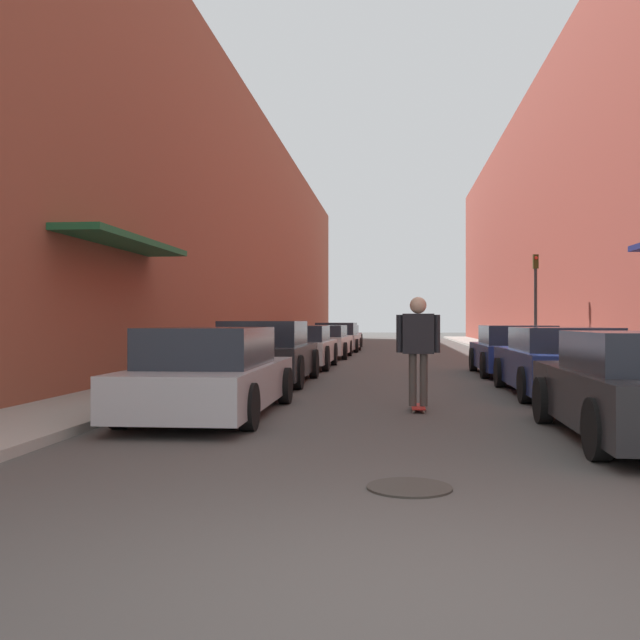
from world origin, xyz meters
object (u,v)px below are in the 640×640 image
at_px(parked_car_left_2, 298,347).
at_px(parked_car_left_4, 337,338).
at_px(skateboarder, 418,341).
at_px(parked_car_left_5, 342,336).
at_px(parked_car_right_1, 560,362).
at_px(manhole_cover, 409,487).
at_px(traffic_light, 536,295).
at_px(parked_car_right_2, 515,351).
at_px(parked_car_left_3, 323,342).
at_px(parked_car_left_0, 212,374).
at_px(parked_car_left_1, 266,353).

bearing_deg(parked_car_left_2, parked_car_left_4, 89.09).
distance_m(parked_car_left_4, skateboarder, 21.48).
height_order(parked_car_left_5, parked_car_right_1, parked_car_right_1).
bearing_deg(manhole_cover, traffic_light, 75.99).
height_order(parked_car_right_2, traffic_light, traffic_light).
distance_m(parked_car_left_3, manhole_cover, 20.92).
height_order(parked_car_left_0, parked_car_left_3, parked_car_left_0).
relative_size(parked_car_left_5, manhole_cover, 5.67).
bearing_deg(parked_car_right_1, parked_car_left_3, 113.63).
height_order(parked_car_left_0, parked_car_left_1, parked_car_left_1).
bearing_deg(manhole_cover, parked_car_left_3, 97.66).
bearing_deg(skateboarder, traffic_light, 71.54).
height_order(parked_car_left_3, parked_car_right_2, parked_car_right_2).
xyz_separation_m(parked_car_right_2, skateboarder, (-2.70, -7.55, 0.46)).
relative_size(parked_car_left_4, skateboarder, 2.28).
xyz_separation_m(parked_car_left_3, manhole_cover, (2.79, -20.73, -0.59)).
relative_size(parked_car_left_0, parked_car_left_4, 1.20).
relative_size(parked_car_left_0, parked_car_left_2, 1.10).
xyz_separation_m(parked_car_left_1, parked_car_left_3, (0.16, 11.09, -0.07)).
distance_m(parked_car_left_0, parked_car_right_2, 10.15).
bearing_deg(parked_car_right_2, skateboarder, -109.64).
relative_size(manhole_cover, traffic_light, 0.21).
bearing_deg(parked_car_left_2, parked_car_right_2, -19.83).
bearing_deg(skateboarder, parked_car_left_3, 100.96).
distance_m(parked_car_left_1, parked_car_left_5, 21.37).
xyz_separation_m(parked_car_left_2, skateboarder, (3.17, -9.67, 0.46)).
xyz_separation_m(parked_car_left_4, parked_car_right_1, (5.66, -18.69, -0.01)).
xyz_separation_m(parked_car_left_5, skateboarder, (3.10, -25.91, 0.49)).
height_order(parked_car_left_1, parked_car_left_2, parked_car_left_1).
bearing_deg(parked_car_right_1, parked_car_left_4, 106.86).
height_order(parked_car_left_2, parked_car_right_1, parked_car_right_1).
bearing_deg(parked_car_right_2, parked_car_right_1, -90.16).
relative_size(parked_car_left_2, parked_car_left_5, 1.09).
bearing_deg(parked_car_right_2, parked_car_left_0, -124.12).
bearing_deg(manhole_cover, parked_car_right_1, 69.20).
distance_m(parked_car_left_0, parked_car_right_1, 6.63).
height_order(parked_car_left_3, manhole_cover, parked_car_left_3).
height_order(parked_car_left_0, parked_car_left_5, parked_car_left_0).
bearing_deg(traffic_light, parked_car_right_2, -106.56).
relative_size(parked_car_left_0, parked_car_left_3, 1.06).
bearing_deg(traffic_light, skateboarder, -108.46).
xyz_separation_m(parked_car_left_3, parked_car_right_2, (5.72, -8.07, 0.01)).
height_order(parked_car_right_1, skateboarder, skateboarder).
bearing_deg(parked_car_left_2, manhole_cover, -78.78).
height_order(parked_car_left_3, parked_car_left_5, parked_car_left_3).
relative_size(parked_car_left_3, parked_car_left_4, 1.13).
bearing_deg(parked_car_left_5, parked_car_left_4, -88.57).
bearing_deg(parked_car_left_2, parked_car_left_5, 89.76).
distance_m(parked_car_left_2, traffic_light, 7.90).
distance_m(parked_car_left_0, parked_car_left_1, 5.39).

